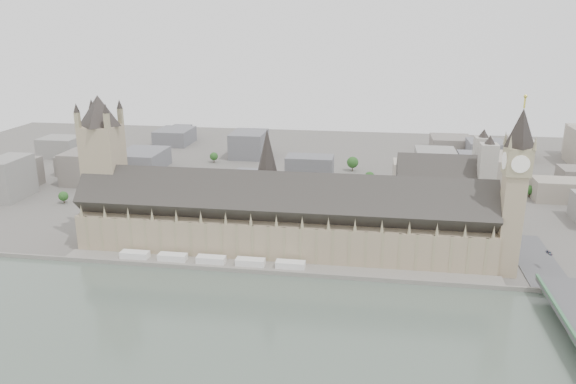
# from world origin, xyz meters

# --- Properties ---
(ground) EXTENTS (900.00, 900.00, 0.00)m
(ground) POSITION_xyz_m (0.00, 0.00, 0.00)
(ground) COLOR #595651
(ground) RESTS_ON ground
(embankment_wall) EXTENTS (600.00, 1.50, 3.00)m
(embankment_wall) POSITION_xyz_m (0.00, -15.00, 1.50)
(embankment_wall) COLOR slate
(embankment_wall) RESTS_ON ground
(river_terrace) EXTENTS (270.00, 15.00, 2.00)m
(river_terrace) POSITION_xyz_m (0.00, -7.50, 1.00)
(river_terrace) COLOR slate
(river_terrace) RESTS_ON ground
(terrace_tents) EXTENTS (118.00, 7.00, 4.00)m
(terrace_tents) POSITION_xyz_m (-40.00, -7.00, 4.00)
(terrace_tents) COLOR white
(terrace_tents) RESTS_ON river_terrace
(palace_of_westminster) EXTENTS (265.00, 40.73, 55.44)m
(palace_of_westminster) POSITION_xyz_m (0.00, 19.70, 22.71)
(palace_of_westminster) COLOR tan
(palace_of_westminster) RESTS_ON ground
(elizabeth_tower) EXTENTS (17.00, 17.00, 107.50)m
(elizabeth_tower) POSITION_xyz_m (138.00, 8.00, 58.09)
(elizabeth_tower) COLOR tan
(elizabeth_tower) RESTS_ON ground
(victoria_tower) EXTENTS (30.00, 30.00, 100.00)m
(victoria_tower) POSITION_xyz_m (-122.00, 26.00, 55.20)
(victoria_tower) COLOR tan
(victoria_tower) RESTS_ON ground
(central_tower) EXTENTS (13.00, 13.00, 48.00)m
(central_tower) POSITION_xyz_m (-10.00, 26.00, 57.92)
(central_tower) COLOR tan
(central_tower) RESTS_ON ground
(westminster_abbey) EXTENTS (68.00, 36.00, 64.00)m
(westminster_abbey) POSITION_xyz_m (110.92, 95.00, 25.08)
(westminster_abbey) COLOR gray
(westminster_abbey) RESTS_ON ground
(city_skyline_inland) EXTENTS (720.00, 360.00, 38.00)m
(city_skyline_inland) POSITION_xyz_m (0.00, 245.00, 19.00)
(city_skyline_inland) COLOR gray
(city_skyline_inland) RESTS_ON ground
(park_trees) EXTENTS (110.00, 30.00, 15.00)m
(park_trees) POSITION_xyz_m (-10.00, 60.00, 7.50)
(park_trees) COLOR #274B1A
(park_trees) RESTS_ON ground
(car_approach) EXTENTS (3.44, 5.72, 1.55)m
(car_approach) POSITION_xyz_m (165.55, 18.48, 11.03)
(car_approach) COLOR gray
(car_approach) RESTS_ON westminster_bridge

